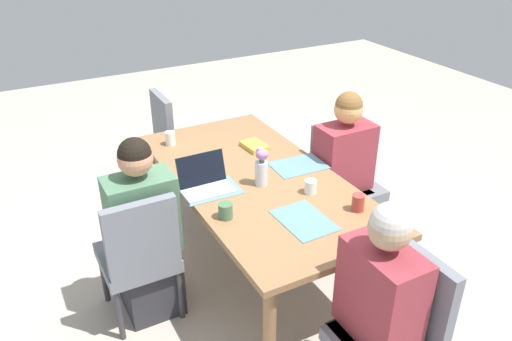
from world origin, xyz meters
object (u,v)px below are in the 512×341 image
at_px(coffee_mug_near_right, 391,220).
at_px(coffee_mug_far_left, 225,211).
at_px(laptop_far_left_mid, 205,183).
at_px(book_red_cover, 254,146).
at_px(chair_head_right_right_near, 177,137).
at_px(chair_head_left_left_near, 396,328).
at_px(chair_far_left_mid, 140,252).
at_px(flower_vase, 261,164).
at_px(person_near_left_far, 342,179).
at_px(person_far_left_mid, 145,239).
at_px(coffee_mug_near_left, 311,187).
at_px(chair_near_left_far, 342,176).
at_px(coffee_mug_centre_left, 170,138).
at_px(person_head_left_left_near, 376,321).
at_px(coffee_mug_centre_right, 358,203).
at_px(dining_table, 256,187).

relative_size(coffee_mug_near_right, coffee_mug_far_left, 0.87).
xyz_separation_m(laptop_far_left_mid, book_red_cover, (0.39, -0.55, -0.03)).
height_order(chair_head_right_right_near, coffee_mug_far_left, chair_head_right_right_near).
xyz_separation_m(chair_head_left_left_near, coffee_mug_near_right, (0.44, -0.31, 0.28)).
distance_m(chair_head_left_left_near, chair_far_left_mid, 1.50).
bearing_deg(laptop_far_left_mid, flower_vase, -108.31).
xyz_separation_m(person_near_left_far, laptop_far_left_mid, (-0.00, 1.08, 0.25)).
relative_size(chair_head_left_left_near, person_far_left_mid, 0.75).
bearing_deg(coffee_mug_near_left, chair_near_left_far, -54.09).
bearing_deg(person_near_left_far, coffee_mug_centre_left, 55.29).
height_order(chair_far_left_mid, chair_head_right_right_near, same).
height_order(person_head_left_left_near, coffee_mug_centre_left, person_head_left_left_near).
xyz_separation_m(person_near_left_far, book_red_cover, (0.38, 0.53, 0.23)).
bearing_deg(coffee_mug_near_left, chair_far_left_mid, 77.58).
distance_m(person_head_left_left_near, coffee_mug_centre_right, 0.72).
distance_m(chair_near_left_far, flower_vase, 0.91).
bearing_deg(person_near_left_far, book_red_cover, 54.24).
xyz_separation_m(chair_head_left_left_near, flower_vase, (1.19, 0.10, 0.38)).
height_order(chair_far_left_mid, coffee_mug_centre_right, chair_far_left_mid).
bearing_deg(laptop_far_left_mid, chair_near_left_far, -86.08).
xyz_separation_m(chair_head_left_left_near, coffee_mug_far_left, (0.94, 0.46, 0.28)).
xyz_separation_m(chair_head_left_left_near, coffee_mug_centre_left, (2.03, 0.41, 0.29)).
height_order(chair_near_left_far, coffee_mug_near_right, chair_near_left_far).
distance_m(dining_table, flower_vase, 0.24).
height_order(coffee_mug_near_left, coffee_mug_centre_right, coffee_mug_centre_right).
distance_m(laptop_far_left_mid, coffee_mug_near_right, 1.14).
distance_m(chair_near_left_far, person_near_left_far, 0.10).
height_order(chair_head_left_left_near, chair_head_right_right_near, same).
height_order(chair_near_left_far, coffee_mug_centre_right, chair_near_left_far).
bearing_deg(coffee_mug_far_left, dining_table, -48.06).
xyz_separation_m(dining_table, coffee_mug_near_left, (-0.34, -0.20, 0.12)).
bearing_deg(coffee_mug_far_left, chair_near_left_far, -69.75).
bearing_deg(dining_table, coffee_mug_near_right, -155.12).
xyz_separation_m(coffee_mug_centre_right, coffee_mug_far_left, (0.29, 0.71, -0.00)).
distance_m(chair_far_left_mid, coffee_mug_near_left, 1.10).
height_order(chair_head_right_right_near, coffee_mug_near_left, chair_head_right_right_near).
distance_m(chair_far_left_mid, laptop_far_left_mid, 0.57).
xyz_separation_m(chair_far_left_mid, coffee_mug_centre_left, (0.85, -0.52, 0.29)).
relative_size(chair_far_left_mid, coffee_mug_centre_left, 8.95).
bearing_deg(coffee_mug_centre_right, person_far_left_mid, 61.68).
bearing_deg(person_head_left_left_near, flower_vase, 1.27).
height_order(laptop_far_left_mid, coffee_mug_far_left, laptop_far_left_mid).
height_order(chair_near_left_far, person_near_left_far, person_near_left_far).
height_order(coffee_mug_near_left, coffee_mug_centre_left, coffee_mug_centre_left).
height_order(chair_far_left_mid, flower_vase, flower_vase).
relative_size(person_near_left_far, coffee_mug_centre_left, 11.88).
bearing_deg(chair_head_left_left_near, chair_head_right_right_near, 3.21).
bearing_deg(person_near_left_far, coffee_mug_centre_right, 148.63).
height_order(person_far_left_mid, flower_vase, person_far_left_mid).
bearing_deg(chair_head_right_right_near, flower_vase, -178.09).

